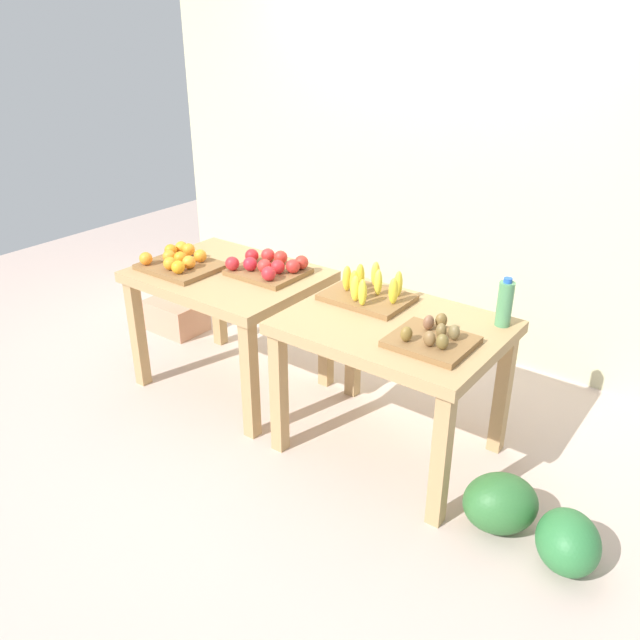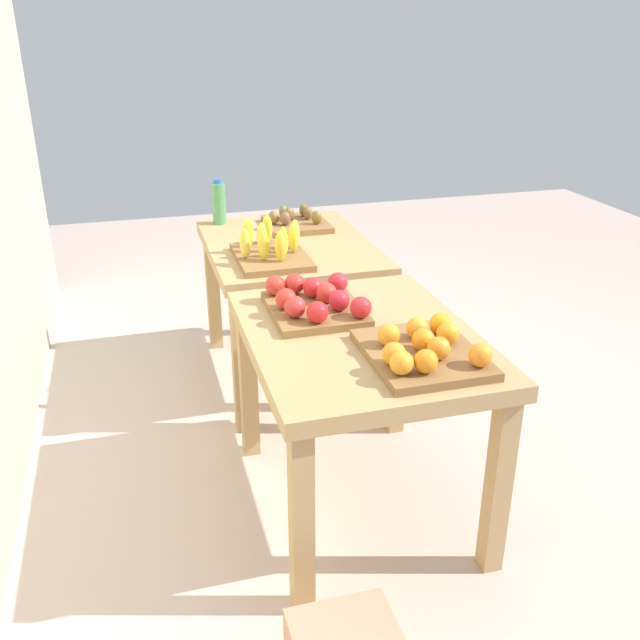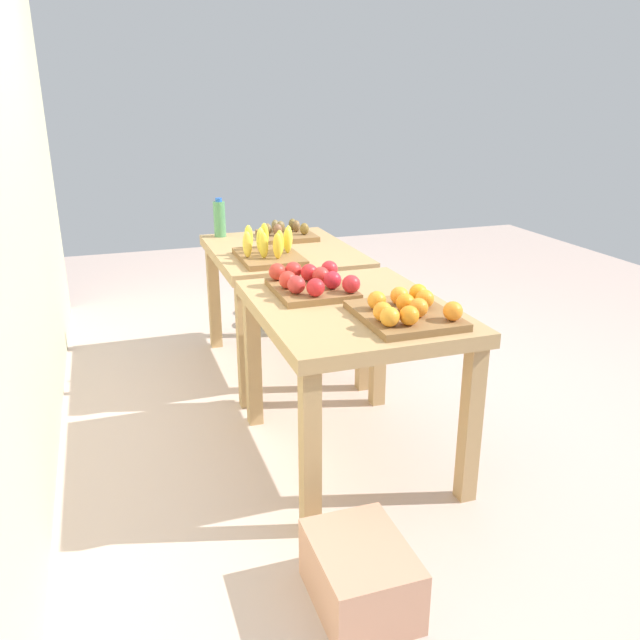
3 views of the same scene
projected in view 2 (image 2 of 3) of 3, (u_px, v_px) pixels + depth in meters
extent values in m
plane|color=#C2A99E|center=(319.00, 428.00, 3.27)|extent=(8.00, 8.00, 0.00)
cube|color=tan|center=(360.00, 340.00, 2.49)|extent=(1.04, 0.80, 0.06)
cube|color=tan|center=(498.00, 486.00, 2.32)|extent=(0.07, 0.07, 0.69)
cube|color=tan|center=(397.00, 364.00, 3.13)|extent=(0.07, 0.07, 0.69)
cube|color=tan|center=(302.00, 523.00, 2.15)|extent=(0.07, 0.07, 0.69)
cube|color=tan|center=(248.00, 384.00, 2.96)|extent=(0.07, 0.07, 0.69)
cube|color=tan|center=(289.00, 248.00, 3.47)|extent=(1.04, 0.80, 0.06)
cube|color=tan|center=(381.00, 345.00, 3.30)|extent=(0.07, 0.07, 0.69)
cube|color=tan|center=(327.00, 280.00, 4.11)|extent=(0.07, 0.07, 0.69)
cube|color=tan|center=(240.00, 363.00, 3.13)|extent=(0.07, 0.07, 0.69)
cube|color=tan|center=(213.00, 292.00, 3.94)|extent=(0.07, 0.07, 0.69)
cube|color=brown|center=(422.00, 354.00, 2.28)|extent=(0.44, 0.36, 0.03)
sphere|color=orange|center=(389.00, 335.00, 2.29)|extent=(0.09, 0.09, 0.08)
sphere|color=orange|center=(448.00, 334.00, 2.30)|extent=(0.09, 0.09, 0.08)
sphere|color=orange|center=(417.00, 328.00, 2.34)|extent=(0.09, 0.09, 0.08)
sphere|color=orange|center=(439.00, 348.00, 2.20)|extent=(0.11, 0.11, 0.08)
sphere|color=orange|center=(395.00, 354.00, 2.17)|extent=(0.11, 0.11, 0.08)
sphere|color=orange|center=(441.00, 324.00, 2.38)|extent=(0.09, 0.09, 0.08)
sphere|color=orange|center=(426.00, 361.00, 2.12)|extent=(0.11, 0.11, 0.08)
sphere|color=orange|center=(480.00, 355.00, 2.16)|extent=(0.11, 0.11, 0.08)
sphere|color=orange|center=(423.00, 340.00, 2.26)|extent=(0.11, 0.11, 0.08)
sphere|color=orange|center=(401.00, 363.00, 2.11)|extent=(0.09, 0.09, 0.08)
cube|color=brown|center=(315.00, 309.00, 2.63)|extent=(0.40, 0.34, 0.03)
sphere|color=red|center=(313.00, 287.00, 2.69)|extent=(0.08, 0.08, 0.08)
sphere|color=red|center=(338.00, 282.00, 2.74)|extent=(0.11, 0.11, 0.08)
sphere|color=red|center=(275.00, 285.00, 2.71)|extent=(0.10, 0.10, 0.08)
sphere|color=red|center=(339.00, 300.00, 2.57)|extent=(0.08, 0.08, 0.08)
sphere|color=red|center=(361.00, 307.00, 2.50)|extent=(0.11, 0.11, 0.08)
sphere|color=red|center=(317.00, 312.00, 2.46)|extent=(0.11, 0.11, 0.08)
sphere|color=red|center=(295.00, 283.00, 2.73)|extent=(0.09, 0.09, 0.08)
sphere|color=red|center=(295.00, 307.00, 2.51)|extent=(0.10, 0.10, 0.08)
sphere|color=red|center=(286.00, 299.00, 2.58)|extent=(0.11, 0.11, 0.08)
sphere|color=red|center=(326.00, 293.00, 2.64)|extent=(0.11, 0.11, 0.08)
cube|color=brown|center=(271.00, 257.00, 3.20)|extent=(0.44, 0.32, 0.03)
ellipsoid|color=yellow|center=(280.00, 247.00, 3.07)|extent=(0.06, 0.06, 0.14)
ellipsoid|color=yellow|center=(267.00, 229.00, 3.31)|extent=(0.06, 0.07, 0.14)
ellipsoid|color=yellow|center=(293.00, 238.00, 3.19)|extent=(0.06, 0.06, 0.14)
ellipsoid|color=yellow|center=(248.00, 233.00, 3.27)|extent=(0.05, 0.06, 0.14)
ellipsoid|color=yellow|center=(245.00, 244.00, 3.11)|extent=(0.06, 0.06, 0.14)
ellipsoid|color=yellow|center=(264.00, 245.00, 3.08)|extent=(0.06, 0.06, 0.14)
ellipsoid|color=yellow|center=(295.00, 234.00, 3.24)|extent=(0.06, 0.06, 0.14)
ellipsoid|color=yellow|center=(283.00, 242.00, 3.13)|extent=(0.05, 0.05, 0.14)
ellipsoid|color=yellow|center=(262.00, 237.00, 3.19)|extent=(0.06, 0.06, 0.14)
cube|color=brown|center=(297.00, 224.00, 3.70)|extent=(0.36, 0.32, 0.03)
ellipsoid|color=brown|center=(285.00, 219.00, 3.62)|extent=(0.06, 0.07, 0.07)
ellipsoid|color=brown|center=(283.00, 212.00, 3.74)|extent=(0.07, 0.07, 0.07)
ellipsoid|color=brown|center=(290.00, 214.00, 3.70)|extent=(0.07, 0.07, 0.07)
ellipsoid|color=brown|center=(273.00, 218.00, 3.63)|extent=(0.07, 0.07, 0.07)
ellipsoid|color=brown|center=(308.00, 213.00, 3.72)|extent=(0.06, 0.05, 0.07)
ellipsoid|color=brown|center=(304.00, 210.00, 3.77)|extent=(0.07, 0.06, 0.07)
ellipsoid|color=brown|center=(317.00, 217.00, 3.64)|extent=(0.07, 0.07, 0.07)
cylinder|color=#4C8C59|center=(219.00, 204.00, 3.72)|extent=(0.07, 0.07, 0.22)
cylinder|color=blue|center=(218.00, 181.00, 3.68)|extent=(0.04, 0.04, 0.02)
ellipsoid|color=#2D7239|center=(291.00, 284.00, 4.67)|extent=(0.38, 0.39, 0.26)
ellipsoid|color=#2F6931|center=(296.00, 300.00, 4.38)|extent=(0.43, 0.42, 0.27)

